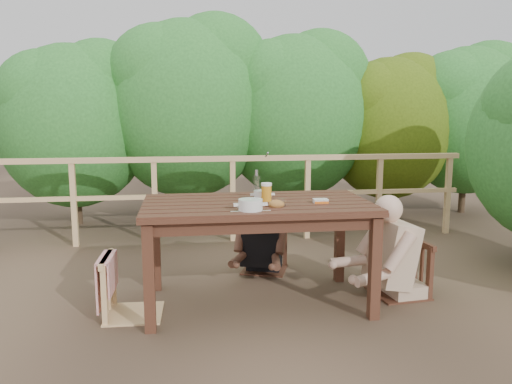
{
  "coord_description": "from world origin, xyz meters",
  "views": [
    {
      "loc": [
        -0.56,
        -3.87,
        1.54
      ],
      "look_at": [
        0.0,
        0.05,
        0.9
      ],
      "focal_mm": 35.69,
      "sensor_mm": 36.0,
      "label": 1
    }
  ],
  "objects": [
    {
      "name": "chair_far",
      "position": [
        0.19,
        0.83,
        0.41
      ],
      "size": [
        0.52,
        0.52,
        0.82
      ],
      "primitive_type": "cube",
      "rotation": [
        0.0,
        0.0,
        -0.34
      ],
      "color": "#3D2115",
      "rests_on": "ground"
    },
    {
      "name": "railing",
      "position": [
        0.0,
        2.0,
        0.51
      ],
      "size": [
        5.6,
        0.1,
        1.01
      ],
      "primitive_type": "cube",
      "color": "tan",
      "rests_on": "ground"
    },
    {
      "name": "butter_tub",
      "position": [
        0.48,
        -0.12,
        0.84
      ],
      "size": [
        0.12,
        0.08,
        0.05
      ],
      "primitive_type": "cube",
      "rotation": [
        0.0,
        0.0,
        -0.04
      ],
      "color": "white",
      "rests_on": "table"
    },
    {
      "name": "chair_right",
      "position": [
        1.21,
        0.03,
        0.43
      ],
      "size": [
        0.48,
        0.48,
        0.87
      ],
      "primitive_type": "cube",
      "rotation": [
        0.0,
        0.0,
        -1.45
      ],
      "color": "#3D2115",
      "rests_on": "ground"
    },
    {
      "name": "hedge_row",
      "position": [
        0.4,
        3.2,
        1.9
      ],
      "size": [
        6.6,
        1.6,
        3.8
      ],
      "primitive_type": null,
      "color": "#296626",
      "rests_on": "ground"
    },
    {
      "name": "woman",
      "position": [
        0.19,
        0.85,
        0.57
      ],
      "size": [
        0.62,
        0.69,
        1.14
      ],
      "primitive_type": null,
      "rotation": [
        0.0,
        0.0,
        2.81
      ],
      "color": "black",
      "rests_on": "ground"
    },
    {
      "name": "beer_glass",
      "position": [
        0.08,
        0.01,
        0.9
      ],
      "size": [
        0.08,
        0.08,
        0.16
      ],
      "primitive_type": "cylinder",
      "color": "#C77F27",
      "rests_on": "table"
    },
    {
      "name": "bottle",
      "position": [
        0.03,
        0.19,
        0.94
      ],
      "size": [
        0.06,
        0.06,
        0.24
      ],
      "primitive_type": "cylinder",
      "color": "white",
      "rests_on": "table"
    },
    {
      "name": "tumbler",
      "position": [
        0.15,
        -0.22,
        0.85
      ],
      "size": [
        0.06,
        0.06,
        0.08
      ],
      "primitive_type": "cylinder",
      "color": "silver",
      "rests_on": "table"
    },
    {
      "name": "table",
      "position": [
        0.0,
        0.0,
        0.41
      ],
      "size": [
        1.76,
        0.99,
        0.82
      ],
      "primitive_type": "cube",
      "color": "#3D2115",
      "rests_on": "ground"
    },
    {
      "name": "chair_left",
      "position": [
        -0.96,
        -0.1,
        0.44
      ],
      "size": [
        0.45,
        0.45,
        0.88
      ],
      "primitive_type": "cube",
      "rotation": [
        0.0,
        0.0,
        1.54
      ],
      "color": "tan",
      "rests_on": "ground"
    },
    {
      "name": "ground",
      "position": [
        0.0,
        0.0,
        0.0
      ],
      "size": [
        60.0,
        60.0,
        0.0
      ],
      "primitive_type": "plane",
      "color": "brown",
      "rests_on": "ground"
    },
    {
      "name": "soup_near",
      "position": [
        -0.09,
        -0.34,
        0.86
      ],
      "size": [
        0.29,
        0.29,
        0.1
      ],
      "primitive_type": "cylinder",
      "color": "silver",
      "rests_on": "table"
    },
    {
      "name": "bread_roll",
      "position": [
        0.11,
        -0.23,
        0.85
      ],
      "size": [
        0.12,
        0.09,
        0.07
      ],
      "primitive_type": "ellipsoid",
      "color": "#AC703D",
      "rests_on": "table"
    },
    {
      "name": "soup_far",
      "position": [
        0.07,
        0.15,
        0.86
      ],
      "size": [
        0.24,
        0.24,
        0.08
      ],
      "primitive_type": "cylinder",
      "color": "silver",
      "rests_on": "table"
    },
    {
      "name": "diner_right",
      "position": [
        1.24,
        0.03,
        0.7
      ],
      "size": [
        0.76,
        0.65,
        1.41
      ],
      "primitive_type": null,
      "rotation": [
        0.0,
        0.0,
        1.69
      ],
      "color": "tan",
      "rests_on": "ground"
    }
  ]
}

